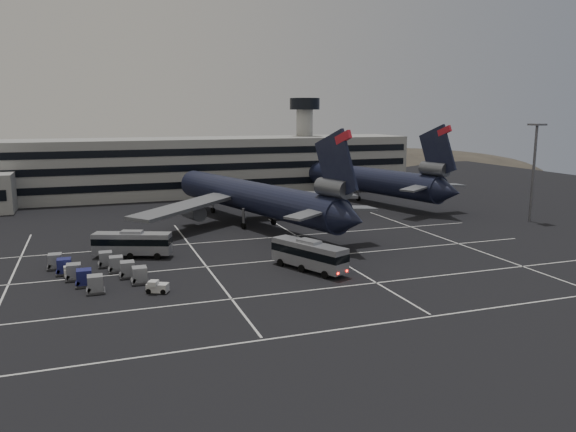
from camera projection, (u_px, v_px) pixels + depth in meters
The scene contains 12 objects.
ground at pixel (258, 270), 73.25m from camera, with size 260.00×260.00×0.00m, color black.
lane_markings at pixel (263, 268), 74.23m from camera, with size 90.00×55.62×0.01m.
terminal at pixel (164, 168), 136.98m from camera, with size 125.00×26.00×24.00m.
hills at pixel (186, 189), 238.95m from camera, with size 352.00×180.00×44.00m.
lightpole_right at pixel (534, 159), 103.99m from camera, with size 2.40×2.40×18.28m.
trijet_main at pixel (254, 197), 101.22m from camera, with size 45.55×56.64×18.08m.
trijet_far at pixel (361, 178), 129.03m from camera, with size 23.26×56.95×18.08m.
bus_near at pixel (309, 254), 72.92m from camera, with size 7.24×11.59×4.07m.
bus_far at pixel (132, 243), 79.53m from camera, with size 11.12×6.34×3.87m.
tug_a at pixel (69, 271), 70.61m from camera, with size 1.44×2.28×1.41m.
tug_b at pixel (158, 287), 64.14m from camera, with size 2.73×2.32×1.51m.
uld_cluster at pixel (96, 270), 69.99m from camera, with size 12.75×15.24×2.03m.
Camera 1 is at (-19.86, -67.99, 20.38)m, focal length 35.00 mm.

